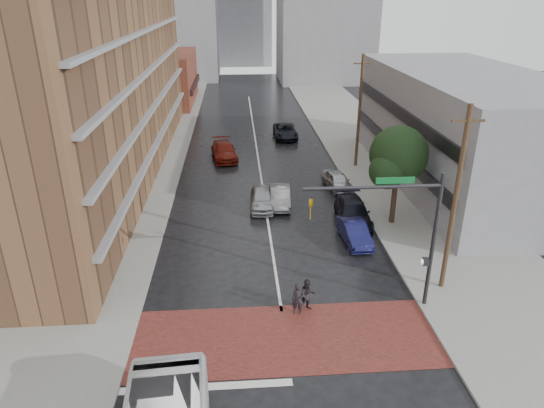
{
  "coord_description": "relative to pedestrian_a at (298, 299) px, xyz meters",
  "views": [
    {
      "loc": [
        -1.97,
        -17.47,
        14.66
      ],
      "look_at": [
        -0.08,
        8.02,
        3.5
      ],
      "focal_mm": 32.0,
      "sensor_mm": 36.0,
      "label": 1
    }
  ],
  "objects": [
    {
      "name": "ground",
      "position": [
        -0.78,
        -2.31,
        -0.85
      ],
      "size": [
        160.0,
        160.0,
        0.0
      ],
      "primitive_type": "plane",
      "color": "black",
      "rests_on": "ground"
    },
    {
      "name": "crosswalk",
      "position": [
        -0.78,
        -1.81,
        -0.84
      ],
      "size": [
        14.0,
        5.0,
        0.02
      ],
      "primitive_type": "cube",
      "color": "maroon",
      "rests_on": "ground"
    },
    {
      "name": "sidewalk_west",
      "position": [
        -12.28,
        22.69,
        -0.78
      ],
      "size": [
        9.0,
        90.0,
        0.15
      ],
      "primitive_type": "cube",
      "color": "gray",
      "rests_on": "ground"
    },
    {
      "name": "sidewalk_east",
      "position": [
        10.72,
        22.69,
        -0.78
      ],
      "size": [
        9.0,
        90.0,
        0.15
      ],
      "primitive_type": "cube",
      "color": "gray",
      "rests_on": "ground"
    },
    {
      "name": "apartment_block",
      "position": [
        -14.78,
        21.69,
        13.15
      ],
      "size": [
        10.0,
        44.0,
        28.0
      ],
      "primitive_type": "cube",
      "color": "brown",
      "rests_on": "ground"
    },
    {
      "name": "storefront_west",
      "position": [
        -12.78,
        51.69,
        2.65
      ],
      "size": [
        8.0,
        16.0,
        7.0
      ],
      "primitive_type": "cube",
      "color": "brown",
      "rests_on": "ground"
    },
    {
      "name": "building_east",
      "position": [
        15.72,
        17.69,
        3.65
      ],
      "size": [
        11.0,
        26.0,
        9.0
      ],
      "primitive_type": "cube",
      "color": "gray",
      "rests_on": "ground"
    },
    {
      "name": "distant_tower_center",
      "position": [
        -0.78,
        92.69,
        11.15
      ],
      "size": [
        12.0,
        10.0,
        24.0
      ],
      "primitive_type": "cube",
      "color": "gray",
      "rests_on": "ground"
    },
    {
      "name": "street_tree",
      "position": [
        7.74,
        9.72,
        3.88
      ],
      "size": [
        4.2,
        4.1,
        6.9
      ],
      "color": "#332319",
      "rests_on": "ground"
    },
    {
      "name": "signal_mast",
      "position": [
        5.07,
        0.19,
        3.88
      ],
      "size": [
        6.5,
        0.3,
        7.2
      ],
      "color": "#2D2D33",
      "rests_on": "ground"
    },
    {
      "name": "utility_pole_near",
      "position": [
        8.02,
        1.69,
        4.29
      ],
      "size": [
        1.6,
        0.26,
        10.0
      ],
      "color": "#473321",
      "rests_on": "ground"
    },
    {
      "name": "utility_pole_far",
      "position": [
        8.02,
        21.69,
        4.29
      ],
      "size": [
        1.6,
        0.26,
        10.0
      ],
      "color": "#473321",
      "rests_on": "ground"
    },
    {
      "name": "pedestrian_a",
      "position": [
        0.0,
        0.0,
        0.0
      ],
      "size": [
        0.67,
        0.49,
        1.7
      ],
      "primitive_type": "imported",
      "rotation": [
        0.0,
        0.0,
        -0.15
      ],
      "color": "black",
      "rests_on": "ground"
    },
    {
      "name": "pedestrian_b",
      "position": [
        0.52,
        0.27,
        0.02
      ],
      "size": [
        0.97,
        0.83,
        1.74
      ],
      "primitive_type": "imported",
      "rotation": [
        0.0,
        0.0,
        0.22
      ],
      "color": "black",
      "rests_on": "ground"
    },
    {
      "name": "car_travel_a",
      "position": [
        -1.06,
        13.09,
        -0.11
      ],
      "size": [
        1.96,
        4.45,
        1.49
      ],
      "primitive_type": "imported",
      "rotation": [
        0.0,
        0.0,
        -0.05
      ],
      "color": "#9B9EA2",
      "rests_on": "ground"
    },
    {
      "name": "car_travel_b",
      "position": [
        0.33,
        13.48,
        -0.16
      ],
      "size": [
        1.73,
        4.28,
        1.38
      ],
      "primitive_type": "imported",
      "rotation": [
        0.0,
        0.0,
        -0.07
      ],
      "color": "#93969A",
      "rests_on": "ground"
    },
    {
      "name": "car_travel_c",
      "position": [
        -4.02,
        24.97,
        -0.07
      ],
      "size": [
        2.89,
        5.62,
        1.56
      ],
      "primitive_type": "imported",
      "rotation": [
        0.0,
        0.0,
        0.14
      ],
      "color": "#67140B",
      "rests_on": "ground"
    },
    {
      "name": "suv_travel",
      "position": [
        2.56,
        31.89,
        -0.12
      ],
      "size": [
        2.44,
        5.29,
        1.47
      ],
      "primitive_type": "imported",
      "rotation": [
        0.0,
        0.0,
        -0.0
      ],
      "color": "black",
      "rests_on": "ground"
    },
    {
      "name": "car_parked_near",
      "position": [
        4.53,
        7.25,
        -0.18
      ],
      "size": [
        1.67,
        4.15,
        1.34
      ],
      "primitive_type": "imported",
      "rotation": [
        0.0,
        0.0,
        0.06
      ],
      "color": "#131443",
      "rests_on": "ground"
    },
    {
      "name": "car_parked_mid",
      "position": [
        5.07,
        10.11,
        -0.08
      ],
      "size": [
        2.44,
        5.39,
        1.53
      ],
      "primitive_type": "imported",
      "rotation": [
        0.0,
        0.0,
        -0.06
      ],
      "color": "black",
      "rests_on": "ground"
    },
    {
      "name": "car_parked_far",
      "position": [
        5.26,
        16.36,
        -0.14
      ],
      "size": [
        2.35,
        4.4,
        1.42
      ],
      "primitive_type": "imported",
      "rotation": [
        0.0,
        0.0,
        0.17
      ],
      "color": "#A9ADB1",
      "rests_on": "ground"
    }
  ]
}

